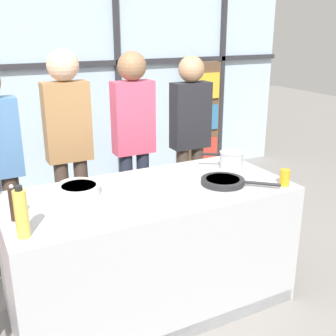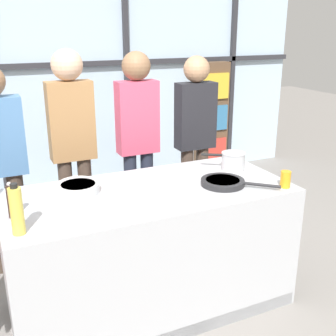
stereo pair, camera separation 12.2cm
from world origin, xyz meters
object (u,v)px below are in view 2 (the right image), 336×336
at_px(mixing_bowl, 78,188).
at_px(juice_glass_near, 285,179).
at_px(saucepan, 233,161).
at_px(white_plate, 77,183).
at_px(pepper_grinder, 11,201).
at_px(spectator_center_left, 72,139).
at_px(spectator_far_right, 195,132).
at_px(oil_bottle, 17,211).
at_px(frying_pan, 224,182).
at_px(spectator_center_right, 138,134).

distance_m(mixing_bowl, juice_glass_near, 1.40).
relative_size(saucepan, white_plate, 1.19).
relative_size(saucepan, pepper_grinder, 1.40).
bearing_deg(juice_glass_near, spectator_center_left, 131.74).
distance_m(spectator_far_right, juice_glass_near, 1.30).
height_order(spectator_far_right, oil_bottle, spectator_far_right).
distance_m(spectator_far_right, saucepan, 0.84).
relative_size(spectator_far_right, saucepan, 5.63).
height_order(spectator_center_left, white_plate, spectator_center_left).
xyz_separation_m(oil_bottle, juice_glass_near, (1.74, -0.06, -0.08)).
bearing_deg(spectator_far_right, saucepan, 81.74).
height_order(spectator_far_right, pepper_grinder, spectator_far_right).
height_order(spectator_far_right, juice_glass_near, spectator_far_right).
bearing_deg(saucepan, spectator_far_right, 81.74).
relative_size(spectator_center_left, spectator_far_right, 1.05).
bearing_deg(white_plate, saucepan, -9.82).
distance_m(spectator_far_right, pepper_grinder, 2.02).
bearing_deg(frying_pan, spectator_center_right, 101.42).
bearing_deg(spectator_center_left, oil_bottle, 65.06).
height_order(spectator_center_left, spectator_center_right, spectator_center_left).
xyz_separation_m(saucepan, mixing_bowl, (-1.19, 0.03, -0.04)).
bearing_deg(spectator_far_right, oil_bottle, 35.53).
height_order(frying_pan, pepper_grinder, pepper_grinder).
bearing_deg(spectator_far_right, juice_glass_near, 89.86).
relative_size(spectator_far_right, pepper_grinder, 7.87).
distance_m(saucepan, mixing_bowl, 1.20).
bearing_deg(pepper_grinder, oil_bottle, -87.52).
relative_size(mixing_bowl, pepper_grinder, 1.28).
bearing_deg(oil_bottle, spectator_far_right, 35.53).
bearing_deg(juice_glass_near, saucepan, 103.96).
bearing_deg(spectator_center_right, spectator_far_right, 180.00).
xyz_separation_m(mixing_bowl, oil_bottle, (-0.43, -0.44, 0.10)).
height_order(spectator_center_right, mixing_bowl, spectator_center_right).
bearing_deg(spectator_center_right, pepper_grinder, 40.88).
bearing_deg(mixing_bowl, juice_glass_near, -20.83).
bearing_deg(mixing_bowl, spectator_center_right, 47.51).
xyz_separation_m(oil_bottle, pepper_grinder, (-0.01, 0.23, -0.03)).
bearing_deg(spectator_center_right, juice_glass_near, 113.99).
bearing_deg(pepper_grinder, spectator_center_right, 40.88).
bearing_deg(pepper_grinder, spectator_center_left, 59.84).
xyz_separation_m(saucepan, pepper_grinder, (-1.63, -0.18, 0.03)).
relative_size(spectator_far_right, frying_pan, 3.80).
bearing_deg(spectator_center_right, mixing_bowl, 47.51).
bearing_deg(mixing_bowl, oil_bottle, -133.91).
relative_size(spectator_center_left, saucepan, 5.91).
xyz_separation_m(mixing_bowl, juice_glass_near, (1.31, -0.50, 0.02)).
distance_m(saucepan, white_plate, 1.18).
relative_size(spectator_center_left, frying_pan, 3.99).
height_order(white_plate, oil_bottle, oil_bottle).
distance_m(frying_pan, mixing_bowl, 0.99).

